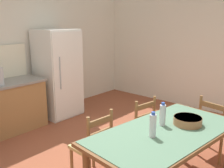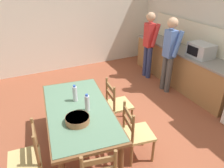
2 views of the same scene
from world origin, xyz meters
name	(u,v)px [view 1 (image 1 of 2)]	position (x,y,z in m)	size (l,w,h in m)	color
wall_right	(211,43)	(3.26, 0.00, 1.45)	(0.12, 5.20, 2.90)	silver
refrigerator	(58,73)	(0.95, 2.19, 0.88)	(0.76, 0.73, 1.75)	white
dining_table	(165,137)	(0.12, -0.74, 0.70)	(1.92, 1.13, 0.78)	brown
bottle_near_centre	(153,125)	(-0.11, -0.72, 0.90)	(0.07, 0.07, 0.27)	silver
bottle_off_centre	(163,115)	(0.22, -0.64, 0.90)	(0.07, 0.07, 0.27)	silver
serving_bowl	(188,120)	(0.43, -0.85, 0.83)	(0.32, 0.32, 0.09)	#9E6642
chair_side_far_right	(138,128)	(0.61, -0.04, 0.44)	(0.48, 0.46, 0.91)	olive
chair_side_far_left	(93,146)	(-0.20, 0.06, 0.44)	(0.45, 0.43, 0.91)	olive
chair_head_end	(215,128)	(1.32, -0.88, 0.44)	(0.47, 0.49, 0.91)	olive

